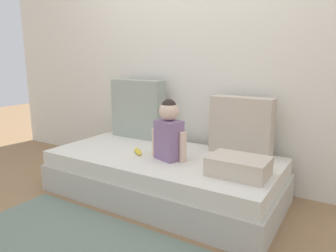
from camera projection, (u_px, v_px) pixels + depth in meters
ground_plane at (163, 195)px, 2.66m from camera, size 12.00×12.00×0.00m
back_wall at (197, 49)px, 2.91m from camera, size 5.14×0.10×2.46m
couch at (163, 175)px, 2.63m from camera, size 1.94×0.95×0.36m
throw_pillow_left at (138, 109)px, 3.11m from camera, size 0.56×0.16×0.58m
throw_pillow_right at (241, 126)px, 2.58m from camera, size 0.51×0.16×0.48m
toddler at (169, 131)px, 2.43m from camera, size 0.31×0.21×0.48m
banana at (138, 151)px, 2.61m from camera, size 0.16×0.14×0.04m
folded_blanket at (239, 166)px, 2.12m from camera, size 0.40×0.28×0.13m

